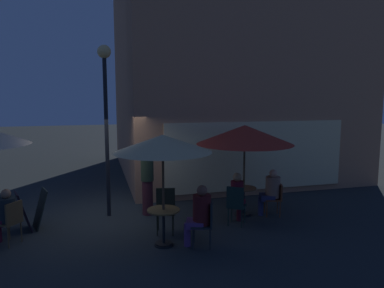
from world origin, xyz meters
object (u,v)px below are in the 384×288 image
object	(u,v)px
street_lamp_near_corner	(105,97)
cafe_chair_0	(11,219)
patio_umbrella_2	(245,135)
cafe_chair_3	(165,206)
patron_seated_2	(271,189)
cafe_table_1	(164,220)
patio_umbrella_1	(163,144)
patron_seated_1	(200,212)
patron_seated_3	(237,195)
cafe_chair_4	(276,196)
menu_sandwich_board	(32,210)
cafe_chair_5	(236,203)
patron_standing_4	(147,183)
patron_seated_0	(5,212)
cafe_table_2	(244,196)
cafe_chair_2	(207,220)

from	to	relation	value
street_lamp_near_corner	cafe_chair_0	world-z (taller)	street_lamp_near_corner
street_lamp_near_corner	patio_umbrella_2	size ratio (longest dim) A/B	1.76
street_lamp_near_corner	cafe_chair_3	world-z (taller)	street_lamp_near_corner
patron_seated_2	cafe_table_1	bearing A→B (deg)	37.70
patio_umbrella_1	patio_umbrella_2	distance (m)	2.72
street_lamp_near_corner	patron_seated_1	xyz separation A→B (m)	(1.73, -2.48, -2.31)
cafe_chair_0	patron_seated_3	world-z (taller)	patron_seated_3
patio_umbrella_2	cafe_chair_4	xyz separation A→B (m)	(0.80, -0.24, -1.59)
menu_sandwich_board	cafe_chair_5	world-z (taller)	cafe_chair_5
menu_sandwich_board	patio_umbrella_1	xyz separation A→B (m)	(2.78, -1.70, 1.66)
cafe_table_1	patron_seated_2	bearing A→B (deg)	21.01
cafe_chair_4	patron_standing_4	distance (m)	3.34
patio_umbrella_1	patron_seated_3	world-z (taller)	patio_umbrella_1
patron_seated_2	patron_standing_4	bearing A→B (deg)	0.24
cafe_chair_4	patron_seated_1	bearing A→B (deg)	45.87
street_lamp_near_corner	patron_standing_4	bearing A→B (deg)	-9.92
street_lamp_near_corner	cafe_chair_4	world-z (taller)	street_lamp_near_corner
cafe_table_1	patio_umbrella_1	bearing A→B (deg)	0.00
street_lamp_near_corner	cafe_table_1	size ratio (longest dim) A/B	5.60
patron_seated_0	patron_standing_4	bearing A→B (deg)	-124.28
patron_seated_1	cafe_table_1	bearing A→B (deg)	-0.00
patron_seated_1	patron_seated_2	xyz separation A→B (m)	(2.32, 1.41, -0.04)
cafe_chair_4	patron_seated_0	distance (m)	6.33
cafe_chair_4	patron_standing_4	size ratio (longest dim) A/B	0.51
patron_seated_3	street_lamp_near_corner	bearing A→B (deg)	99.55
cafe_table_2	cafe_chair_4	xyz separation A→B (m)	(0.80, -0.24, 0.01)
cafe_table_1	cafe_chair_3	bearing A→B (deg)	76.26
street_lamp_near_corner	cafe_chair_5	distance (m)	4.11
street_lamp_near_corner	cafe_chair_2	xyz separation A→B (m)	(1.86, -2.53, -2.48)
cafe_chair_2	cafe_chair_5	distance (m)	1.41
patron_seated_0	cafe_chair_4	bearing A→B (deg)	-142.37
cafe_chair_4	patron_seated_1	world-z (taller)	patron_seated_1
menu_sandwich_board	cafe_chair_5	size ratio (longest dim) A/B	0.93
menu_sandwich_board	cafe_chair_4	size ratio (longest dim) A/B	1.06
patio_umbrella_1	cafe_chair_2	bearing A→B (deg)	-19.22
cafe_chair_0	menu_sandwich_board	bearing A→B (deg)	-71.78
cafe_chair_0	patron_standing_4	bearing A→B (deg)	-122.17
cafe_table_1	patron_seated_2	distance (m)	3.24
cafe_chair_0	patron_standing_4	size ratio (longest dim) A/B	0.55
patio_umbrella_2	cafe_chair_5	size ratio (longest dim) A/B	2.53
cafe_table_2	patron_seated_0	distance (m)	5.55
patio_umbrella_1	cafe_chair_3	bearing A→B (deg)	76.26
menu_sandwich_board	cafe_chair_3	size ratio (longest dim) A/B	0.91
cafe_chair_2	patio_umbrella_1	bearing A→B (deg)	0.00
patron_seated_0	patron_seated_3	world-z (taller)	patron_seated_3
patio_umbrella_2	patron_standing_4	world-z (taller)	patio_umbrella_2
cafe_chair_4	patron_seated_0	bearing A→B (deg)	18.33
patron_seated_2	patron_seated_1	bearing A→B (deg)	47.94
cafe_table_2	cafe_chair_0	bearing A→B (deg)	-174.66
patio_umbrella_2	cafe_chair_4	bearing A→B (deg)	-16.69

